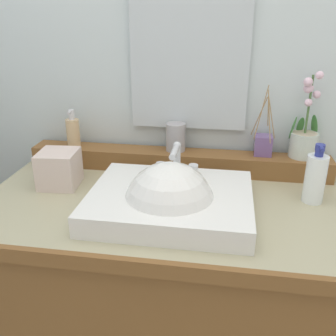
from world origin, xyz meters
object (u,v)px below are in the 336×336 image
at_px(potted_plant, 304,137).
at_px(tumbler_cup, 176,137).
at_px(tissue_box, 59,169).
at_px(reed_diffuser, 263,144).
at_px(sink_basin, 170,205).
at_px(soap_dispenser, 73,132).
at_px(lotion_bottle, 315,178).

distance_m(potted_plant, tumbler_cup, 0.47).
xyz_separation_m(tumbler_cup, tissue_box, (-0.38, -0.22, -0.07)).
bearing_deg(reed_diffuser, sink_basin, -129.10).
height_order(potted_plant, soap_dispenser, potted_plant).
distance_m(soap_dispenser, reed_diffuser, 0.73).
distance_m(potted_plant, tissue_box, 0.88).
bearing_deg(lotion_bottle, tumbler_cup, 156.89).
relative_size(potted_plant, soap_dispenser, 2.13).
distance_m(potted_plant, soap_dispenser, 0.87).
xyz_separation_m(soap_dispenser, reed_diffuser, (0.73, 0.02, -0.02)).
relative_size(soap_dispenser, lotion_bottle, 0.75).
relative_size(reed_diffuser, tissue_box, 1.99).
height_order(sink_basin, tumbler_cup, tumbler_cup).
height_order(tumbler_cup, lotion_bottle, lotion_bottle).
relative_size(tumbler_cup, reed_diffuser, 0.41).
bearing_deg(tumbler_cup, potted_plant, 0.92).
height_order(tumbler_cup, reed_diffuser, reed_diffuser).
xyz_separation_m(soap_dispenser, tissue_box, (0.02, -0.20, -0.07)).
xyz_separation_m(tumbler_cup, reed_diffuser, (0.33, 0.01, -0.01)).
xyz_separation_m(potted_plant, soap_dispenser, (-0.87, -0.02, -0.02)).
relative_size(potted_plant, lotion_bottle, 1.59).
height_order(sink_basin, soap_dispenser, soap_dispenser).
xyz_separation_m(reed_diffuser, lotion_bottle, (0.15, -0.21, -0.03)).
bearing_deg(soap_dispenser, sink_basin, -37.86).
bearing_deg(soap_dispenser, tumbler_cup, 1.88).
height_order(sink_basin, reed_diffuser, reed_diffuser).
distance_m(soap_dispenser, tumbler_cup, 0.41).
distance_m(sink_basin, potted_plant, 0.58).
distance_m(sink_basin, lotion_bottle, 0.47).
distance_m(potted_plant, reed_diffuser, 0.15).
relative_size(potted_plant, reed_diffuser, 1.20).
xyz_separation_m(sink_basin, reed_diffuser, (0.29, 0.36, 0.09)).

